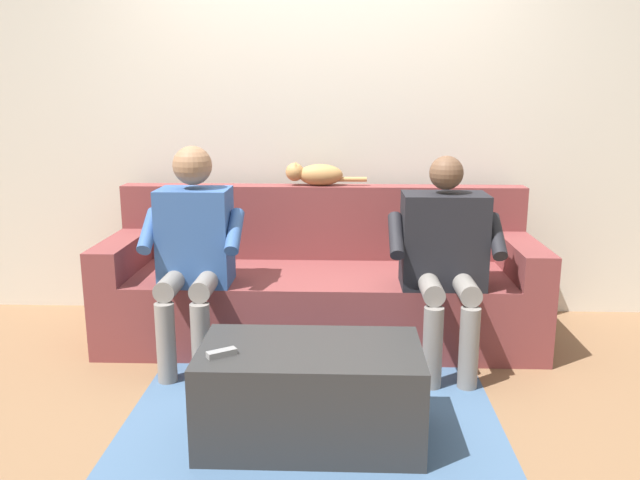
% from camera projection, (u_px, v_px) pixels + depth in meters
% --- Properties ---
extents(ground_plane, '(8.00, 8.00, 0.00)m').
position_uv_depth(ground_plane, '(316.00, 388.00, 3.20)').
color(ground_plane, '#846042').
extents(back_wall, '(4.68, 0.06, 2.47)m').
position_uv_depth(back_wall, '(324.00, 128.00, 4.16)').
color(back_wall, beige).
rests_on(back_wall, ground).
extents(couch, '(2.53, 0.82, 0.89)m').
position_uv_depth(couch, '(321.00, 289.00, 3.85)').
color(couch, brown).
rests_on(couch, ground).
extents(coffee_table, '(0.93, 0.52, 0.42)m').
position_uv_depth(coffee_table, '(311.00, 393.00, 2.69)').
color(coffee_table, '#2D2D2D').
rests_on(coffee_table, ground).
extents(person_left_seated, '(0.60, 0.56, 1.13)m').
position_uv_depth(person_left_seated, '(445.00, 250.00, 3.38)').
color(person_left_seated, black).
rests_on(person_left_seated, ground).
extents(person_right_seated, '(0.54, 0.55, 1.18)m').
position_uv_depth(person_right_seated, '(193.00, 243.00, 3.42)').
color(person_right_seated, '#335693').
rests_on(person_right_seated, ground).
extents(cat_on_backrest, '(0.51, 0.14, 0.15)m').
position_uv_depth(cat_on_backrest, '(315.00, 174.00, 3.98)').
color(cat_on_backrest, '#B7844C').
rests_on(cat_on_backrest, couch).
extents(remote_gray, '(0.12, 0.10, 0.02)m').
position_uv_depth(remote_gray, '(222.00, 353.00, 2.56)').
color(remote_gray, gray).
rests_on(remote_gray, coffee_table).
extents(floor_rug, '(1.69, 1.56, 0.01)m').
position_uv_depth(floor_rug, '(312.00, 420.00, 2.88)').
color(floor_rug, '#426084').
rests_on(floor_rug, ground).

